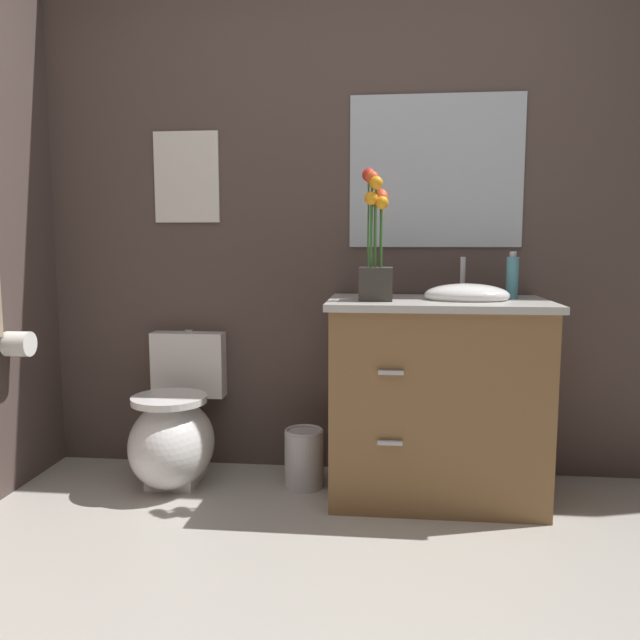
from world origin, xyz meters
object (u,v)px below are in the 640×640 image
at_px(vanity_cabinet, 436,396).
at_px(flower_vase, 376,252).
at_px(toilet, 175,432).
at_px(trash_bin, 304,458).
at_px(wall_mirror, 436,171).
at_px(toilet_paper_roll, 19,344).
at_px(soap_bottle, 512,277).
at_px(wall_poster, 187,177).

relative_size(vanity_cabinet, flower_vase, 1.91).
bearing_deg(flower_vase, toilet, 174.38).
bearing_deg(trash_bin, vanity_cabinet, -3.60).
bearing_deg(wall_mirror, trash_bin, -156.44).
bearing_deg(vanity_cabinet, toilet_paper_roll, -174.68).
distance_m(flower_vase, wall_mirror, 0.58).
distance_m(soap_bottle, trash_bin, 1.24).
relative_size(vanity_cabinet, soap_bottle, 5.15).
distance_m(toilet, wall_poster, 1.22).
height_order(wall_mirror, toilet_paper_roll, wall_mirror).
bearing_deg(wall_poster, toilet_paper_roll, -143.47).
relative_size(toilet, flower_vase, 1.25).
relative_size(soap_bottle, toilet_paper_roll, 1.87).
bearing_deg(vanity_cabinet, wall_poster, 166.21).
distance_m(flower_vase, soap_bottle, 0.63).
xyz_separation_m(vanity_cabinet, trash_bin, (-0.59, 0.04, -0.31)).
bearing_deg(wall_mirror, flower_vase, -126.81).
xyz_separation_m(flower_vase, wall_poster, (-0.93, 0.36, 0.36)).
bearing_deg(soap_bottle, toilet_paper_roll, -172.87).
relative_size(toilet, toilet_paper_roll, 6.27).
bearing_deg(vanity_cabinet, trash_bin, 176.40).
distance_m(flower_vase, trash_bin, 1.00).
bearing_deg(toilet_paper_roll, toilet, 17.41).
distance_m(wall_poster, toilet_paper_roll, 1.09).
bearing_deg(toilet_paper_roll, soap_bottle, 7.13).
bearing_deg(vanity_cabinet, flower_vase, -166.57).
height_order(flower_vase, wall_mirror, wall_mirror).
xyz_separation_m(vanity_cabinet, wall_mirror, (-0.00, 0.29, 1.00)).
height_order(trash_bin, wall_mirror, wall_mirror).
height_order(vanity_cabinet, wall_mirror, wall_mirror).
relative_size(flower_vase, toilet_paper_roll, 5.02).
bearing_deg(flower_vase, soap_bottle, 15.36).
distance_m(vanity_cabinet, wall_poster, 1.58).
bearing_deg(wall_poster, soap_bottle, -7.31).
distance_m(wall_poster, wall_mirror, 1.19).
height_order(vanity_cabinet, wall_poster, wall_poster).
relative_size(flower_vase, wall_mirror, 0.69).
distance_m(vanity_cabinet, wall_mirror, 1.04).
bearing_deg(toilet_paper_roll, vanity_cabinet, 5.32).
bearing_deg(trash_bin, wall_poster, 157.03).
bearing_deg(wall_poster, trash_bin, -22.97).
relative_size(wall_mirror, toilet_paper_roll, 7.27).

